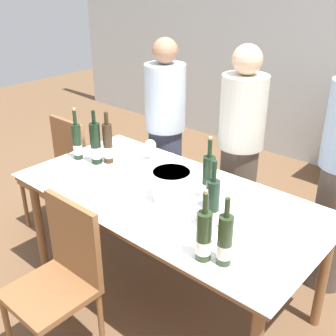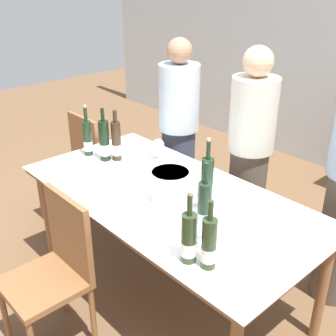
{
  "view_description": "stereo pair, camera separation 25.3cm",
  "coord_description": "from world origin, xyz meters",
  "px_view_note": "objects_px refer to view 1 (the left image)",
  "views": [
    {
      "loc": [
        1.51,
        -1.71,
        2.05
      ],
      "look_at": [
        0.0,
        0.0,
        0.96
      ],
      "focal_mm": 45.0,
      "sensor_mm": 36.0,
      "label": 1
    },
    {
      "loc": [
        1.69,
        -1.54,
        2.05
      ],
      "look_at": [
        0.0,
        0.0,
        0.96
      ],
      "focal_mm": 45.0,
      "sensor_mm": 36.0,
      "label": 2
    }
  ],
  "objects_px": {
    "wine_bottle_6": "(208,180)",
    "person_guest_left": "(240,154)",
    "wine_bottle_2": "(96,145)",
    "person_host": "(165,135)",
    "wine_bottle_5": "(77,142)",
    "dining_table": "(168,203)",
    "wine_glass_1": "(202,205)",
    "ice_bucket": "(171,185)",
    "wine_bottle_4": "(212,207)",
    "wine_bottle_0": "(108,144)",
    "wine_bottle_3": "(204,237)",
    "wine_glass_3": "(210,231)",
    "wine_glass_2": "(150,146)",
    "wine_bottle_1": "(225,242)",
    "chair_left_end": "(61,168)",
    "wine_glass_0": "(171,159)",
    "chair_near_front": "(61,272)"
  },
  "relations": [
    {
      "from": "ice_bucket",
      "to": "wine_bottle_1",
      "type": "height_order",
      "value": "wine_bottle_1"
    },
    {
      "from": "wine_bottle_1",
      "to": "wine_bottle_5",
      "type": "relative_size",
      "value": 0.92
    },
    {
      "from": "dining_table",
      "to": "ice_bucket",
      "type": "relative_size",
      "value": 8.31
    },
    {
      "from": "wine_bottle_5",
      "to": "wine_bottle_1",
      "type": "bearing_deg",
      "value": -11.44
    },
    {
      "from": "ice_bucket",
      "to": "wine_bottle_5",
      "type": "distance_m",
      "value": 0.9
    },
    {
      "from": "wine_glass_1",
      "to": "person_host",
      "type": "distance_m",
      "value": 1.31
    },
    {
      "from": "wine_glass_1",
      "to": "person_guest_left",
      "type": "relative_size",
      "value": 0.09
    },
    {
      "from": "person_host",
      "to": "person_guest_left",
      "type": "bearing_deg",
      "value": 3.93
    },
    {
      "from": "dining_table",
      "to": "chair_left_end",
      "type": "height_order",
      "value": "chair_left_end"
    },
    {
      "from": "wine_bottle_2",
      "to": "wine_glass_2",
      "type": "height_order",
      "value": "wine_bottle_2"
    },
    {
      "from": "wine_bottle_1",
      "to": "chair_left_end",
      "type": "relative_size",
      "value": 0.39
    },
    {
      "from": "ice_bucket",
      "to": "wine_bottle_1",
      "type": "distance_m",
      "value": 0.66
    },
    {
      "from": "wine_bottle_5",
      "to": "wine_glass_0",
      "type": "xyz_separation_m",
      "value": [
        0.64,
        0.3,
        -0.04
      ]
    },
    {
      "from": "ice_bucket",
      "to": "wine_bottle_6",
      "type": "bearing_deg",
      "value": 35.11
    },
    {
      "from": "wine_bottle_6",
      "to": "wine_bottle_3",
      "type": "bearing_deg",
      "value": -55.75
    },
    {
      "from": "wine_bottle_6",
      "to": "person_guest_left",
      "type": "distance_m",
      "value": 0.74
    },
    {
      "from": "chair_near_front",
      "to": "wine_bottle_2",
      "type": "bearing_deg",
      "value": 126.5
    },
    {
      "from": "wine_bottle_0",
      "to": "chair_left_end",
      "type": "relative_size",
      "value": 0.41
    },
    {
      "from": "wine_glass_2",
      "to": "chair_near_front",
      "type": "bearing_deg",
      "value": -74.28
    },
    {
      "from": "ice_bucket",
      "to": "wine_glass_1",
      "type": "height_order",
      "value": "ice_bucket"
    },
    {
      "from": "wine_glass_3",
      "to": "chair_left_end",
      "type": "relative_size",
      "value": 0.15
    },
    {
      "from": "wine_glass_0",
      "to": "ice_bucket",
      "type": "bearing_deg",
      "value": -48.81
    },
    {
      "from": "ice_bucket",
      "to": "wine_bottle_3",
      "type": "bearing_deg",
      "value": -34.27
    },
    {
      "from": "wine_glass_2",
      "to": "wine_glass_3",
      "type": "relative_size",
      "value": 1.15
    },
    {
      "from": "wine_bottle_4",
      "to": "person_guest_left",
      "type": "bearing_deg",
      "value": 113.91
    },
    {
      "from": "wine_glass_2",
      "to": "person_host",
      "type": "height_order",
      "value": "person_host"
    },
    {
      "from": "dining_table",
      "to": "wine_bottle_6",
      "type": "height_order",
      "value": "wine_bottle_6"
    },
    {
      "from": "wine_bottle_5",
      "to": "wine_glass_2",
      "type": "bearing_deg",
      "value": 38.34
    },
    {
      "from": "wine_glass_0",
      "to": "person_host",
      "type": "bearing_deg",
      "value": 135.07
    },
    {
      "from": "wine_bottle_3",
      "to": "wine_glass_3",
      "type": "xyz_separation_m",
      "value": [
        -0.03,
        0.1,
        -0.03
      ]
    },
    {
      "from": "ice_bucket",
      "to": "chair_left_end",
      "type": "distance_m",
      "value": 1.39
    },
    {
      "from": "wine_bottle_0",
      "to": "wine_bottle_2",
      "type": "relative_size",
      "value": 0.96
    },
    {
      "from": "wine_glass_0",
      "to": "wine_glass_2",
      "type": "distance_m",
      "value": 0.22
    },
    {
      "from": "dining_table",
      "to": "wine_bottle_0",
      "type": "distance_m",
      "value": 0.67
    },
    {
      "from": "wine_bottle_3",
      "to": "chair_near_front",
      "type": "height_order",
      "value": "wine_bottle_3"
    },
    {
      "from": "ice_bucket",
      "to": "wine_bottle_6",
      "type": "xyz_separation_m",
      "value": [
        0.18,
        0.13,
        0.04
      ]
    },
    {
      "from": "wine_bottle_3",
      "to": "wine_glass_2",
      "type": "bearing_deg",
      "value": 145.78
    },
    {
      "from": "person_host",
      "to": "dining_table",
      "type": "bearing_deg",
      "value": -47.42
    },
    {
      "from": "dining_table",
      "to": "wine_glass_1",
      "type": "bearing_deg",
      "value": -15.52
    },
    {
      "from": "wine_bottle_2",
      "to": "person_host",
      "type": "distance_m",
      "value": 0.74
    },
    {
      "from": "wine_bottle_1",
      "to": "wine_bottle_0",
      "type": "bearing_deg",
      "value": 162.32
    },
    {
      "from": "wine_bottle_5",
      "to": "dining_table",
      "type": "bearing_deg",
      "value": 1.94
    },
    {
      "from": "wine_glass_1",
      "to": "wine_glass_3",
      "type": "height_order",
      "value": "wine_glass_3"
    },
    {
      "from": "wine_bottle_6",
      "to": "chair_left_end",
      "type": "distance_m",
      "value": 1.56
    },
    {
      "from": "person_host",
      "to": "wine_glass_3",
      "type": "bearing_deg",
      "value": -40.19
    },
    {
      "from": "wine_bottle_5",
      "to": "wine_glass_2",
      "type": "relative_size",
      "value": 2.42
    },
    {
      "from": "dining_table",
      "to": "ice_bucket",
      "type": "bearing_deg",
      "value": -29.59
    },
    {
      "from": "wine_glass_1",
      "to": "wine_bottle_1",
      "type": "bearing_deg",
      "value": -37.39
    },
    {
      "from": "wine_glass_1",
      "to": "chair_near_front",
      "type": "height_order",
      "value": "chair_near_front"
    },
    {
      "from": "wine_bottle_5",
      "to": "chair_left_end",
      "type": "xyz_separation_m",
      "value": [
        -0.43,
        0.12,
        -0.38
      ]
    }
  ]
}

